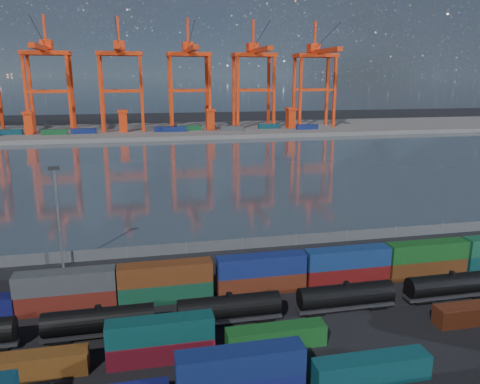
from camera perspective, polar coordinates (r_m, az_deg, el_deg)
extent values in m
plane|color=black|center=(59.45, 6.32, -16.40)|extent=(700.00, 700.00, 0.00)
plane|color=#303C46|center=(157.32, -5.73, 2.92)|extent=(700.00, 700.00, 0.00)
cube|color=#514F4C|center=(260.68, -8.37, 7.44)|extent=(700.00, 70.00, 2.00)
cone|color=#1E2630|center=(1674.55, -19.60, 21.11)|extent=(1100.00, 1100.00, 520.00)
cone|color=#1E2630|center=(1674.71, -4.86, 20.78)|extent=(1040.00, 1040.00, 460.00)
cone|color=#1E2630|center=(1767.39, 8.89, 19.00)|extent=(960.00, 960.00, 380.00)
cone|color=#1E2630|center=(1914.87, 19.13, 16.83)|extent=(840.00, 840.00, 300.00)
cube|color=navy|center=(46.50, 0.07, -20.06)|extent=(12.15, 2.47, 2.63)
cube|color=#0D3F45|center=(52.02, 15.70, -20.04)|extent=(12.15, 2.47, 2.63)
cube|color=brown|center=(55.23, -24.21, -18.73)|extent=(11.44, 2.33, 2.48)
cube|color=maroon|center=(53.88, -9.58, -18.47)|extent=(11.44, 2.33, 2.48)
cube|color=#0B3C3A|center=(52.60, -9.69, -16.19)|extent=(11.44, 2.33, 2.48)
cube|color=#15521C|center=(55.64, 4.42, -17.16)|extent=(11.44, 2.33, 2.48)
cube|color=#4D1F0F|center=(67.19, 27.01, -12.99)|extent=(11.44, 2.33, 2.48)
cube|color=#5D1A12|center=(66.82, -20.32, -12.30)|extent=(12.67, 2.58, 2.75)
cube|color=#3A3D3E|center=(65.69, -20.52, -10.15)|extent=(12.67, 2.58, 2.75)
cube|color=#11422A|center=(66.04, -9.00, -11.88)|extent=(12.67, 2.58, 2.75)
cube|color=#5F2E13|center=(64.90, -9.09, -9.69)|extent=(12.67, 2.58, 2.75)
cube|color=#592211|center=(67.87, 2.60, -10.97)|extent=(12.67, 2.58, 2.75)
cube|color=navy|center=(66.76, 2.63, -8.83)|extent=(12.67, 2.58, 2.75)
cube|color=#620F0E|center=(72.06, 12.89, -9.79)|extent=(12.67, 2.58, 2.75)
cube|color=navy|center=(71.01, 13.01, -7.76)|extent=(12.67, 2.58, 2.75)
cube|color=#502810|center=(78.20, 21.69, -8.53)|extent=(12.67, 2.58, 2.75)
cube|color=#15511A|center=(77.24, 21.87, -6.64)|extent=(12.67, 2.58, 2.75)
cylinder|color=black|center=(59.03, -16.80, -14.69)|extent=(12.70, 2.83, 2.83)
cylinder|color=black|center=(58.32, -16.91, -13.34)|extent=(0.78, 0.78, 0.49)
cube|color=black|center=(59.78, -16.69, -16.01)|extent=(13.19, 1.95, 0.39)
cube|color=black|center=(60.56, -20.98, -16.39)|extent=(2.44, 1.76, 0.59)
cube|color=black|center=(59.71, -12.29, -16.19)|extent=(2.44, 1.76, 0.59)
cylinder|color=black|center=(59.54, -1.33, -13.78)|extent=(12.70, 2.83, 2.83)
cylinder|color=black|center=(58.83, -1.34, -12.44)|extent=(0.78, 0.78, 0.49)
cube|color=black|center=(60.29, -1.33, -15.10)|extent=(13.19, 1.95, 0.39)
cube|color=black|center=(59.93, -5.62, -15.79)|extent=(2.44, 1.76, 0.59)
cube|color=black|center=(61.34, 2.86, -14.99)|extent=(2.44, 1.76, 0.59)
cylinder|color=black|center=(63.93, 12.77, -12.11)|extent=(12.70, 2.83, 2.83)
cylinder|color=black|center=(63.26, 12.84, -10.83)|extent=(0.78, 0.78, 0.49)
cube|color=black|center=(64.62, 12.69, -13.35)|extent=(13.19, 1.95, 0.39)
cube|color=black|center=(63.22, 8.93, -14.22)|extent=(2.44, 1.76, 0.59)
cube|color=black|center=(66.63, 16.20, -13.08)|extent=(2.44, 1.76, 0.59)
cylinder|color=black|center=(71.47, 24.32, -10.17)|extent=(12.70, 2.83, 2.83)
cylinder|color=black|center=(70.88, 24.44, -9.01)|extent=(0.78, 0.78, 0.49)
cube|color=black|center=(72.09, 24.19, -11.31)|extent=(13.19, 1.95, 0.39)
cube|color=black|center=(69.87, 21.17, -12.18)|extent=(2.44, 1.76, 0.59)
cube|color=black|center=(74.82, 26.94, -11.02)|extent=(2.44, 1.76, 0.59)
cube|color=#595B5E|center=(83.53, 0.29, -6.33)|extent=(160.00, 0.06, 2.00)
cylinder|color=slate|center=(82.85, -20.61, -7.37)|extent=(0.12, 0.12, 2.20)
cylinder|color=slate|center=(81.85, -13.63, -7.10)|extent=(0.12, 0.12, 2.20)
cylinder|color=slate|center=(82.07, -6.59, -6.73)|extent=(0.12, 0.12, 2.20)
cylinder|color=slate|center=(83.49, 0.29, -6.26)|extent=(0.12, 0.12, 2.20)
cylinder|color=slate|center=(86.06, 6.84, -5.74)|extent=(0.12, 0.12, 2.20)
cylinder|color=slate|center=(89.68, 12.92, -5.18)|extent=(0.12, 0.12, 2.20)
cylinder|color=slate|center=(94.23, 18.47, -4.62)|extent=(0.12, 0.12, 2.20)
cylinder|color=slate|center=(99.57, 23.46, -4.08)|extent=(0.12, 0.12, 2.20)
cylinder|color=slate|center=(78.81, -21.24, -3.20)|extent=(0.36, 0.36, 16.00)
cube|color=black|center=(76.91, -21.78, 2.72)|extent=(1.60, 0.40, 0.60)
cube|color=red|center=(253.89, -24.61, 10.58)|extent=(1.45, 1.45, 40.92)
cube|color=red|center=(264.56, -24.11, 10.72)|extent=(1.45, 1.45, 40.92)
cube|color=red|center=(250.46, -20.06, 10.96)|extent=(1.45, 1.45, 40.92)
cube|color=red|center=(261.27, -19.75, 11.08)|extent=(1.45, 1.45, 40.92)
cube|color=red|center=(251.91, -22.39, 11.24)|extent=(20.00, 1.27, 1.27)
cube|color=red|center=(262.66, -21.99, 11.35)|extent=(20.00, 1.27, 1.27)
cube|color=red|center=(257.41, -22.57, 15.38)|extent=(22.73, 12.73, 2.00)
cube|color=red|center=(246.76, -23.07, 15.87)|extent=(2.73, 43.65, 2.27)
cube|color=red|center=(261.20, -22.52, 16.25)|extent=(5.46, 7.27, 4.55)
cube|color=red|center=(259.89, -22.74, 17.76)|extent=(1.09, 1.09, 14.55)
cylinder|color=black|center=(245.03, -23.31, 17.36)|extent=(0.22, 37.43, 12.35)
cube|color=red|center=(248.92, -16.58, 11.21)|extent=(1.45, 1.45, 40.92)
cube|color=red|center=(259.79, -16.41, 11.31)|extent=(1.45, 1.45, 40.92)
cube|color=red|center=(248.26, -11.89, 11.48)|extent=(1.45, 1.45, 40.92)
cube|color=red|center=(259.16, -11.91, 11.57)|extent=(1.45, 1.45, 40.92)
cube|color=red|center=(248.32, -14.27, 11.82)|extent=(20.00, 1.27, 1.27)
cube|color=red|center=(259.22, -14.19, 11.90)|extent=(20.00, 1.27, 1.27)
cube|color=red|center=(253.89, -14.49, 16.01)|extent=(22.73, 12.73, 2.00)
cube|color=red|center=(243.09, -14.61, 16.55)|extent=(2.73, 43.65, 2.27)
cube|color=red|center=(257.73, -14.51, 16.89)|extent=(5.46, 7.27, 4.55)
cube|color=red|center=(256.41, -14.63, 18.43)|extent=(1.09, 1.09, 14.55)
cylinder|color=black|center=(241.33, -14.72, 18.08)|extent=(0.22, 37.43, 12.35)
cube|color=red|center=(248.82, -8.37, 11.63)|extent=(1.45, 1.45, 40.92)
cube|color=red|center=(259.70, -8.54, 11.72)|extent=(1.45, 1.45, 40.92)
cube|color=red|center=(250.96, -3.71, 11.76)|extent=(1.45, 1.45, 40.92)
cube|color=red|center=(261.75, -4.07, 11.85)|extent=(1.45, 1.45, 40.92)
cube|color=red|center=(249.62, -6.04, 12.18)|extent=(20.00, 1.27, 1.27)
cube|color=red|center=(260.47, -6.31, 12.24)|extent=(20.00, 1.27, 1.27)
cube|color=red|center=(255.17, -6.29, 16.34)|extent=(22.73, 12.73, 2.00)
cube|color=red|center=(244.42, -6.02, 16.89)|extent=(2.73, 43.65, 2.27)
cube|color=red|center=(258.99, -6.40, 17.21)|extent=(5.46, 7.27, 4.55)
cube|color=red|center=(257.67, -6.40, 18.75)|extent=(1.09, 1.09, 14.55)
cylinder|color=black|center=(242.67, -6.00, 18.41)|extent=(0.22, 37.43, 12.35)
cube|color=red|center=(253.60, -0.29, 11.81)|extent=(1.45, 1.45, 40.92)
cube|color=red|center=(264.28, -0.78, 11.90)|extent=(1.45, 1.45, 40.92)
cube|color=red|center=(258.42, 4.15, 11.82)|extent=(1.45, 1.45, 40.92)
cube|color=red|center=(268.92, 3.50, 11.91)|extent=(1.45, 1.45, 40.92)
cube|color=red|center=(255.76, 1.96, 12.28)|extent=(20.00, 1.27, 1.27)
cube|color=red|center=(266.35, 1.38, 12.35)|extent=(20.00, 1.27, 1.27)
cube|color=red|center=(261.18, 1.69, 16.36)|extent=(22.73, 12.73, 2.00)
cube|color=red|center=(250.68, 2.31, 16.87)|extent=(2.73, 43.65, 2.27)
cube|color=red|center=(264.91, 1.50, 17.21)|extent=(5.46, 7.27, 4.55)
cube|color=red|center=(263.62, 1.61, 18.72)|extent=(1.09, 1.09, 14.55)
cylinder|color=black|center=(248.98, 2.46, 18.36)|extent=(0.22, 37.43, 12.35)
cube|color=red|center=(262.98, 7.36, 11.78)|extent=(1.45, 1.45, 40.92)
cube|color=red|center=(273.30, 6.59, 11.88)|extent=(1.45, 1.45, 40.92)
cube|color=red|center=(270.25, 11.45, 11.68)|extent=(1.45, 1.45, 40.92)
cube|color=red|center=(280.30, 10.56, 11.79)|extent=(1.45, 1.45, 40.92)
cube|color=red|center=(266.39, 9.45, 12.17)|extent=(20.00, 1.27, 1.27)
cube|color=red|center=(276.58, 8.62, 12.26)|extent=(20.00, 1.27, 1.27)
cube|color=red|center=(271.59, 9.18, 16.10)|extent=(22.73, 12.73, 2.00)
cube|color=red|center=(261.52, 10.09, 16.56)|extent=(2.73, 43.65, 2.27)
cube|color=red|center=(275.19, 8.93, 16.94)|extent=(5.46, 7.27, 4.55)
cube|color=red|center=(273.95, 9.13, 18.37)|extent=(1.09, 1.09, 14.55)
cylinder|color=black|center=(259.89, 10.34, 17.97)|extent=(0.22, 37.43, 12.35)
cube|color=navy|center=(245.28, -7.99, 7.59)|extent=(12.00, 2.44, 2.60)
cube|color=navy|center=(256.54, 8.17, 7.86)|extent=(12.00, 2.44, 2.60)
cube|color=navy|center=(246.40, -9.02, 7.58)|extent=(12.00, 2.44, 2.60)
cube|color=#0C3842|center=(256.18, -26.30, 6.56)|extent=(12.00, 2.44, 2.60)
cube|color=#3F4244|center=(247.24, -1.01, 7.77)|extent=(12.00, 2.44, 2.60)
cube|color=#144C23|center=(247.59, -21.68, 6.80)|extent=(12.00, 2.44, 2.60)
cube|color=navy|center=(247.02, -18.50, 7.05)|extent=(12.00, 2.44, 2.60)
cube|color=#144C23|center=(250.80, -6.08, 7.78)|extent=(12.00, 2.44, 2.60)
cube|color=#0C3842|center=(258.23, 3.57, 8.01)|extent=(12.00, 2.44, 2.60)
cube|color=red|center=(255.19, -24.28, 7.58)|extent=(4.00, 6.00, 10.00)
cube|color=red|center=(254.75, -24.40, 8.81)|extent=(5.00, 7.00, 1.20)
cube|color=red|center=(249.72, -14.05, 8.28)|extent=(4.00, 6.00, 10.00)
cube|color=red|center=(249.27, -14.13, 9.53)|extent=(5.00, 7.00, 1.20)
cube|color=red|center=(252.28, -3.68, 8.71)|extent=(4.00, 6.00, 10.00)
cube|color=red|center=(251.84, -3.70, 9.96)|extent=(5.00, 7.00, 1.20)
cube|color=red|center=(262.64, 6.20, 8.87)|extent=(4.00, 6.00, 10.00)
cube|color=red|center=(262.22, 6.23, 10.06)|extent=(5.00, 7.00, 1.20)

